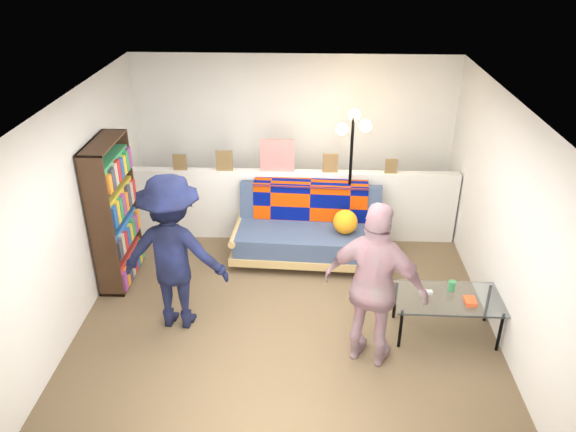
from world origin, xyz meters
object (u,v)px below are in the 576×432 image
object	(u,v)px
bookshelf	(114,217)
floor_lamp	(352,154)
person_left	(173,253)
person_right	(375,287)
futon_sofa	(310,231)
coffee_table	(449,300)

from	to	relation	value
bookshelf	floor_lamp	distance (m)	3.02
bookshelf	person_left	bearing A→B (deg)	-43.26
floor_lamp	person_right	bearing A→B (deg)	-87.20
futon_sofa	person_right	xyz separation A→B (m)	(0.62, -1.94, 0.48)
coffee_table	person_right	bearing A→B (deg)	-153.08
floor_lamp	bookshelf	bearing A→B (deg)	-162.95
futon_sofa	coffee_table	world-z (taller)	futon_sofa
futon_sofa	coffee_table	xyz separation A→B (m)	(1.45, -1.51, 0.05)
coffee_table	floor_lamp	xyz separation A→B (m)	(-0.94, 1.82, 0.91)
bookshelf	person_right	size ratio (longest dim) A/B	1.03
futon_sofa	floor_lamp	distance (m)	1.13
futon_sofa	floor_lamp	world-z (taller)	floor_lamp
bookshelf	person_left	size ratio (longest dim) A/B	1.02
futon_sofa	coffee_table	bearing A→B (deg)	-46.15
bookshelf	person_left	distance (m)	1.25
bookshelf	person_right	distance (m)	3.26
person_left	coffee_table	bearing A→B (deg)	-176.70
coffee_table	person_right	distance (m)	1.03
futon_sofa	bookshelf	world-z (taller)	bookshelf
bookshelf	floor_lamp	xyz separation A→B (m)	(2.84, 0.87, 0.52)
coffee_table	person_left	bearing A→B (deg)	178.08
bookshelf	floor_lamp	world-z (taller)	floor_lamp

